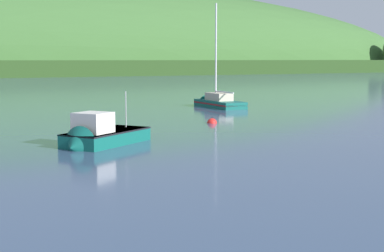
% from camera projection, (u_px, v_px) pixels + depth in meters
% --- Properties ---
extents(far_shoreline_hill, '(465.94, 85.97, 67.03)m').
position_uv_depth(far_shoreline_hill, '(39.00, 73.00, 206.05)').
color(far_shoreline_hill, '#27431B').
rests_on(far_shoreline_hill, ground).
extents(sailboat_midwater_white, '(2.95, 8.29, 12.08)m').
position_uv_depth(sailboat_midwater_white, '(216.00, 105.00, 62.24)').
color(sailboat_midwater_white, '#0F564C').
rests_on(sailboat_midwater_white, ground).
extents(fishing_boat_moored, '(6.54, 5.46, 4.01)m').
position_uv_depth(fishing_boat_moored, '(100.00, 139.00, 34.19)').
color(fishing_boat_moored, '#0F564C').
rests_on(fishing_boat_moored, ground).
extents(mooring_buoy_midchannel, '(0.78, 0.78, 0.86)m').
position_uv_depth(mooring_buoy_midchannel, '(212.00, 123.00, 46.22)').
color(mooring_buoy_midchannel, red).
rests_on(mooring_buoy_midchannel, ground).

